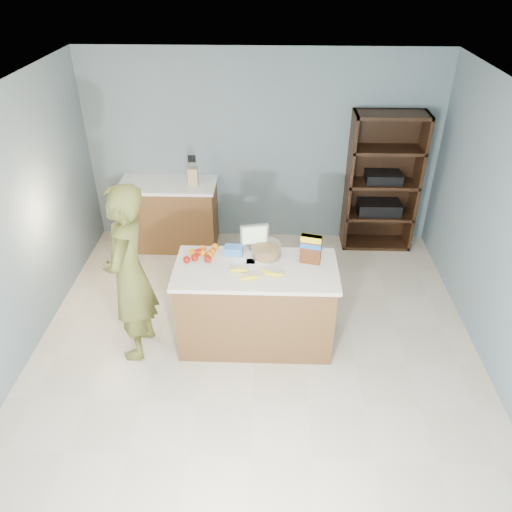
{
  "coord_description": "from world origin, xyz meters",
  "views": [
    {
      "loc": [
        0.14,
        -3.62,
        3.54
      ],
      "look_at": [
        0.0,
        0.35,
        1.0
      ],
      "focal_mm": 35.0,
      "sensor_mm": 36.0,
      "label": 1
    }
  ],
  "objects_px": {
    "counter_peninsula": "(256,308)",
    "person": "(129,275)",
    "tv": "(254,236)",
    "cereal_box": "(311,247)",
    "shelving_unit": "(381,184)"
  },
  "relations": [
    {
      "from": "counter_peninsula",
      "to": "tv",
      "type": "relative_size",
      "value": 5.53
    },
    {
      "from": "person",
      "to": "tv",
      "type": "relative_size",
      "value": 6.4
    },
    {
      "from": "cereal_box",
      "to": "shelving_unit",
      "type": "bearing_deg",
      "value": 61.97
    },
    {
      "from": "shelving_unit",
      "to": "person",
      "type": "height_order",
      "value": "person"
    },
    {
      "from": "counter_peninsula",
      "to": "tv",
      "type": "xyz_separation_m",
      "value": [
        -0.03,
        0.33,
        0.64
      ]
    },
    {
      "from": "person",
      "to": "cereal_box",
      "type": "distance_m",
      "value": 1.72
    },
    {
      "from": "shelving_unit",
      "to": "tv",
      "type": "height_order",
      "value": "shelving_unit"
    },
    {
      "from": "shelving_unit",
      "to": "counter_peninsula",
      "type": "bearing_deg",
      "value": -127.11
    },
    {
      "from": "shelving_unit",
      "to": "cereal_box",
      "type": "bearing_deg",
      "value": -118.03
    },
    {
      "from": "shelving_unit",
      "to": "cereal_box",
      "type": "height_order",
      "value": "shelving_unit"
    },
    {
      "from": "shelving_unit",
      "to": "tv",
      "type": "relative_size",
      "value": 6.38
    },
    {
      "from": "counter_peninsula",
      "to": "person",
      "type": "relative_size",
      "value": 0.86
    },
    {
      "from": "tv",
      "to": "cereal_box",
      "type": "xyz_separation_m",
      "value": [
        0.54,
        -0.22,
        0.01
      ]
    },
    {
      "from": "person",
      "to": "counter_peninsula",
      "type": "bearing_deg",
      "value": 100.39
    },
    {
      "from": "shelving_unit",
      "to": "tv",
      "type": "xyz_separation_m",
      "value": [
        -1.58,
        -1.72,
        0.19
      ]
    }
  ]
}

